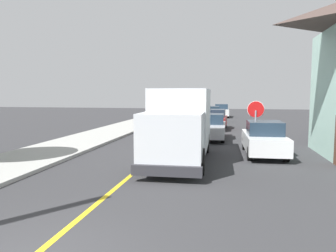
{
  "coord_description": "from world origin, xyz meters",
  "views": [
    {
      "loc": [
        3.49,
        -4.8,
        2.99
      ],
      "look_at": [
        0.55,
        10.69,
        1.4
      ],
      "focal_mm": 34.33,
      "sensor_mm": 36.0,
      "label": 1
    }
  ],
  "objects": [
    {
      "name": "centre_line_yellow",
      "position": [
        0.0,
        10.0,
        0.0
      ],
      "size": [
        0.16,
        56.0,
        0.01
      ],
      "primitive_type": "cube",
      "color": "gold",
      "rests_on": "ground"
    },
    {
      "name": "box_truck",
      "position": [
        1.39,
        9.35,
        1.77
      ],
      "size": [
        2.57,
        7.23,
        3.2
      ],
      "color": "silver",
      "rests_on": "ground"
    },
    {
      "name": "parked_car_near",
      "position": [
        2.37,
        16.27,
        0.79
      ],
      "size": [
        1.8,
        4.4,
        1.67
      ],
      "color": "#B7B7BC",
      "rests_on": "ground"
    },
    {
      "name": "parked_car_mid",
      "position": [
        2.38,
        22.58,
        0.79
      ],
      "size": [
        1.96,
        4.46,
        1.67
      ],
      "color": "maroon",
      "rests_on": "ground"
    },
    {
      "name": "parked_car_far",
      "position": [
        1.69,
        29.48,
        0.79
      ],
      "size": [
        1.85,
        4.42,
        1.67
      ],
      "color": "#4C564C",
      "rests_on": "ground"
    },
    {
      "name": "parked_car_furthest",
      "position": [
        2.55,
        36.87,
        0.79
      ],
      "size": [
        1.98,
        4.47,
        1.67
      ],
      "color": "silver",
      "rests_on": "ground"
    },
    {
      "name": "parked_van_across",
      "position": [
        5.2,
        11.25,
        0.79
      ],
      "size": [
        1.95,
        4.46,
        1.67
      ],
      "color": "silver",
      "rests_on": "ground"
    },
    {
      "name": "stop_sign",
      "position": [
        4.75,
        10.91,
        1.86
      ],
      "size": [
        0.8,
        0.1,
        2.65
      ],
      "color": "gray",
      "rests_on": "ground"
    }
  ]
}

